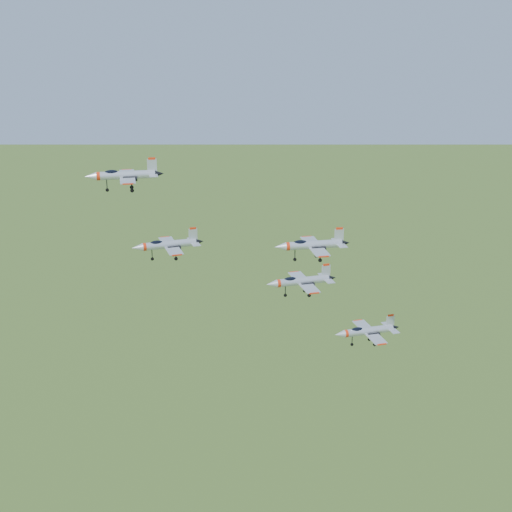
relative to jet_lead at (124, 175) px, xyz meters
name	(u,v)px	position (x,y,z in m)	size (l,w,h in m)	color
jet_lead	(124,175)	(0.00, 0.00, 0.00)	(11.94, 9.97, 3.19)	silver
jet_left_high	(167,244)	(4.64, -7.91, -9.16)	(10.79, 8.86, 2.89)	silver
jet_right_high	(311,245)	(20.96, -23.63, -6.08)	(10.46, 8.73, 2.80)	silver
jet_left_low	(301,281)	(27.10, -5.66, -18.57)	(12.18, 10.06, 3.26)	silver
jet_right_low	(367,331)	(32.56, -18.94, -22.58)	(10.72, 8.85, 2.87)	silver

